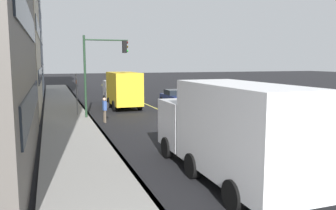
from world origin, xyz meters
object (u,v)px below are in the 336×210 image
(truck_yellow, at_px, (122,89))
(street_sign_post, at_px, (77,92))
(pedestrian_with_backpack, at_px, (105,108))
(car_green, at_px, (260,120))
(truck_white, at_px, (227,129))
(car_tan, at_px, (333,139))
(traffic_light_mast, at_px, (101,63))
(car_navy, at_px, (175,97))
(car_white, at_px, (205,102))

(truck_yellow, distance_m, street_sign_post, 5.61)
(truck_yellow, height_order, street_sign_post, street_sign_post)
(pedestrian_with_backpack, bearing_deg, car_green, -125.89)
(pedestrian_with_backpack, bearing_deg, truck_white, -170.02)
(car_tan, xyz_separation_m, truck_white, (-1.00, 5.74, 1.01))
(truck_white, bearing_deg, car_tan, -80.14)
(truck_white, relative_size, pedestrian_with_backpack, 4.78)
(car_tan, distance_m, truck_yellow, 19.39)
(truck_white, relative_size, traffic_light_mast, 1.37)
(pedestrian_with_backpack, xyz_separation_m, traffic_light_mast, (1.72, -0.08, 3.02))
(car_green, xyz_separation_m, car_navy, (13.74, 0.21, 0.02))
(car_green, height_order, truck_white, truck_white)
(car_white, bearing_deg, car_navy, 3.97)
(car_white, bearing_deg, car_green, 178.60)
(car_green, bearing_deg, car_tan, 177.56)
(pedestrian_with_backpack, bearing_deg, car_tan, -145.73)
(traffic_light_mast, relative_size, street_sign_post, 1.86)
(car_white, height_order, truck_yellow, truck_yellow)
(truck_yellow, distance_m, traffic_light_mast, 6.24)
(truck_white, bearing_deg, car_green, -41.54)
(car_navy, xyz_separation_m, pedestrian_with_backpack, (-7.79, 8.00, 0.28))
(truck_white, height_order, pedestrian_with_backpack, truck_white)
(car_green, xyz_separation_m, traffic_light_mast, (7.66, 8.14, 3.32))
(truck_yellow, bearing_deg, car_green, -156.48)
(truck_white, bearing_deg, truck_yellow, -1.13)
(car_tan, distance_m, street_sign_post, 17.73)
(car_navy, relative_size, car_tan, 1.13)
(car_tan, bearing_deg, car_white, -1.84)
(truck_yellow, relative_size, street_sign_post, 2.22)
(car_green, bearing_deg, traffic_light_mast, 46.71)
(car_tan, bearing_deg, truck_yellow, 16.04)
(street_sign_post, bearing_deg, car_tan, -147.33)
(truck_white, xyz_separation_m, street_sign_post, (15.89, 3.81, 0.07))
(car_navy, height_order, pedestrian_with_backpack, pedestrian_with_backpack)
(car_green, bearing_deg, pedestrian_with_backpack, 54.11)
(street_sign_post, bearing_deg, car_white, -97.17)
(car_tan, height_order, street_sign_post, street_sign_post)
(car_green, relative_size, pedestrian_with_backpack, 2.30)
(car_green, distance_m, street_sign_post, 13.45)
(car_tan, height_order, traffic_light_mast, traffic_light_mast)
(car_tan, bearing_deg, car_navy, -0.09)
(pedestrian_with_backpack, bearing_deg, car_white, -77.01)
(car_green, xyz_separation_m, car_white, (7.89, -0.19, 0.12))
(truck_white, distance_m, street_sign_post, 16.35)
(car_white, relative_size, car_tan, 1.12)
(car_tan, relative_size, truck_white, 0.48)
(street_sign_post, bearing_deg, truck_yellow, -48.50)
(truck_white, bearing_deg, traffic_light_mast, 8.50)
(car_white, height_order, street_sign_post, street_sign_post)
(pedestrian_with_backpack, relative_size, street_sign_post, 0.53)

